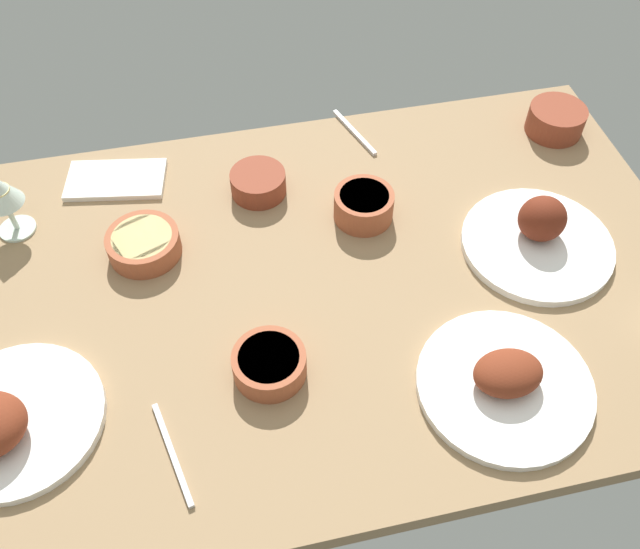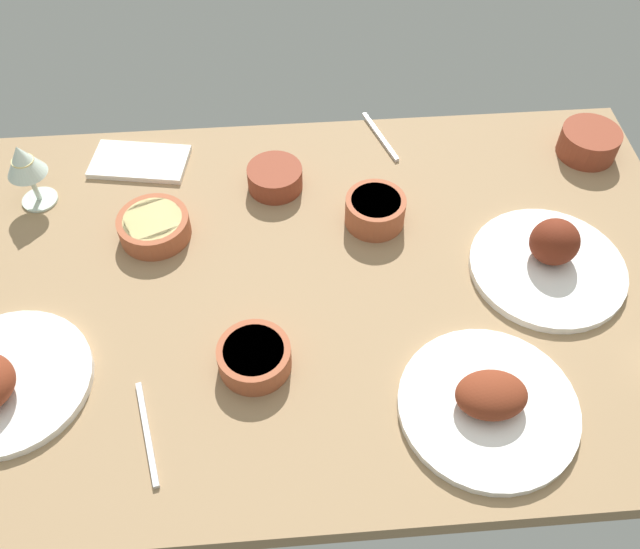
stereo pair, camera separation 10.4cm
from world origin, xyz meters
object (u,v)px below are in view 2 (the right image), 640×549
(bowl_sauce, at_px, (254,357))
(bowl_pasta, at_px, (154,226))
(bowl_cream, at_px, (275,177))
(fork_loose, at_px, (380,136))
(plate_center_main, at_px, (550,259))
(spoon_loose, at_px, (147,433))
(plate_near_viewer, at_px, (489,403))
(bowl_soup, at_px, (589,141))
(wine_glass, at_px, (24,163))
(folded_napkin, at_px, (140,162))
(bowl_potatoes, at_px, (375,210))

(bowl_sauce, xyz_separation_m, bowl_pasta, (0.18, -0.30, -0.00))
(bowl_cream, bearing_deg, fork_loose, -150.16)
(plate_center_main, xyz_separation_m, spoon_loose, (0.71, 0.28, -0.02))
(plate_near_viewer, relative_size, bowl_pasta, 2.10)
(bowl_soup, bearing_deg, bowl_pasta, 10.47)
(bowl_soup, height_order, bowl_cream, bowl_soup)
(plate_near_viewer, bearing_deg, fork_loose, -83.02)
(bowl_pasta, distance_m, wine_glass, 0.27)
(wine_glass, bearing_deg, folded_napkin, -153.65)
(bowl_pasta, bearing_deg, bowl_sauce, 121.22)
(plate_near_viewer, relative_size, bowl_potatoes, 2.45)
(plate_center_main, xyz_separation_m, bowl_potatoes, (0.30, -0.14, 0.01))
(spoon_loose, bearing_deg, fork_loose, -47.48)
(bowl_pasta, bearing_deg, bowl_soup, -169.53)
(bowl_pasta, height_order, fork_loose, bowl_pasta)
(bowl_cream, bearing_deg, bowl_soup, -175.64)
(fork_loose, bearing_deg, folded_napkin, 76.83)
(plate_center_main, bearing_deg, bowl_pasta, -10.78)
(wine_glass, bearing_deg, bowl_sauce, 135.53)
(wine_glass, height_order, spoon_loose, wine_glass)
(bowl_potatoes, height_order, wine_glass, wine_glass)
(bowl_potatoes, distance_m, fork_loose, 0.25)
(bowl_cream, bearing_deg, bowl_sauce, 83.38)
(folded_napkin, distance_m, fork_loose, 0.52)
(bowl_sauce, relative_size, spoon_loose, 0.67)
(fork_loose, bearing_deg, bowl_soup, -118.92)
(bowl_pasta, relative_size, wine_glass, 0.97)
(bowl_cream, height_order, wine_glass, wine_glass)
(plate_center_main, distance_m, bowl_soup, 0.35)
(plate_near_viewer, relative_size, spoon_loose, 1.58)
(bowl_pasta, xyz_separation_m, folded_napkin, (0.05, -0.21, -0.02))
(bowl_sauce, height_order, bowl_potatoes, bowl_potatoes)
(wine_glass, distance_m, spoon_loose, 0.59)
(bowl_potatoes, height_order, bowl_pasta, bowl_potatoes)
(plate_center_main, xyz_separation_m, bowl_cream, (0.49, -0.25, 0.00))
(bowl_sauce, bearing_deg, plate_center_main, -162.85)
(plate_near_viewer, bearing_deg, wine_glass, -33.72)
(bowl_soup, distance_m, bowl_cream, 0.66)
(bowl_soup, bearing_deg, bowl_potatoes, 18.89)
(bowl_sauce, relative_size, folded_napkin, 0.61)
(plate_near_viewer, height_order, fork_loose, plate_near_viewer)
(plate_center_main, xyz_separation_m, fork_loose, (0.26, -0.39, -0.02))
(bowl_cream, relative_size, spoon_loose, 0.62)
(bowl_cream, relative_size, fork_loose, 0.66)
(plate_near_viewer, bearing_deg, bowl_cream, -59.27)
(fork_loose, bearing_deg, spoon_loose, 127.92)
(bowl_pasta, bearing_deg, spoon_loose, 92.29)
(folded_napkin, xyz_separation_m, spoon_loose, (-0.07, 0.62, -0.00))
(bowl_potatoes, xyz_separation_m, bowl_pasta, (0.42, 0.00, -0.01))
(bowl_cream, xyz_separation_m, spoon_loose, (0.22, 0.53, -0.02))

